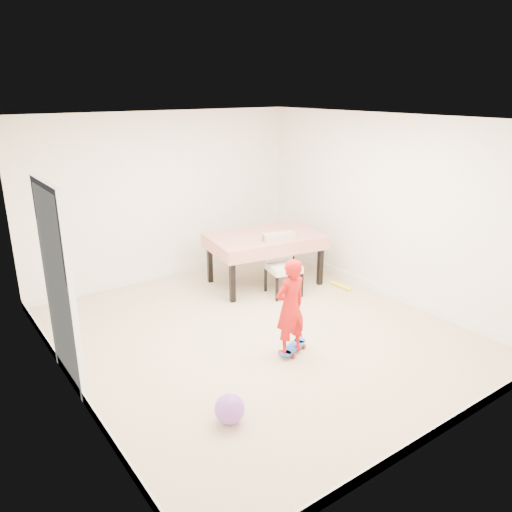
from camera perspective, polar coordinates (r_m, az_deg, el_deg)
ground at (r=6.33m, az=0.32°, el=-8.82°), size 5.00×5.00×0.00m
ceiling at (r=5.61m, az=0.37°, el=15.19°), size 4.50×5.00×0.04m
wall_back at (r=7.92m, az=-10.32°, el=6.60°), size 4.50×0.04×2.60m
wall_front at (r=4.21m, az=20.66°, el=-5.32°), size 4.50×0.04×2.60m
wall_left at (r=4.94m, az=-21.12°, el=-1.84°), size 0.04×5.00×2.60m
wall_right at (r=7.33m, az=14.67°, el=5.32°), size 0.04×5.00×2.60m
door at (r=5.31m, az=-21.56°, el=-3.66°), size 0.11×0.94×2.11m
baseboard_back at (r=8.27m, az=-9.85°, el=-1.80°), size 4.50×0.02×0.12m
baseboard_front at (r=4.82m, az=18.99°, el=-18.95°), size 4.50×0.02×0.12m
baseboard_left at (r=5.47m, az=-19.67°, el=-14.12°), size 0.02×5.00×0.12m
baseboard_right at (r=7.71m, az=13.96°, el=-3.67°), size 0.02×5.00×0.12m
dining_table at (r=7.73m, az=1.00°, el=-0.37°), size 1.82×1.30×0.79m
dining_chair at (r=7.30m, az=3.18°, el=-1.08°), size 0.61×0.67×0.90m
skateboard at (r=5.92m, az=4.24°, el=-10.56°), size 0.52×0.34×0.07m
child at (r=5.61m, az=3.92°, el=-6.16°), size 0.43×0.29×1.14m
balloon at (r=4.77m, az=-3.04°, el=-17.07°), size 0.28×0.28×0.28m
foam_toy at (r=7.78m, az=9.68°, el=-3.39°), size 0.09×0.40×0.06m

